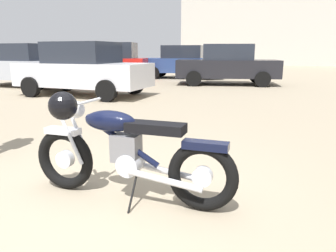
{
  "coord_description": "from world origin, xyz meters",
  "views": [
    {
      "loc": [
        1.27,
        -2.43,
        1.4
      ],
      "look_at": [
        0.3,
        1.08,
        0.55
      ],
      "focal_mm": 34.2,
      "sensor_mm": 36.0,
      "label": 1
    }
  ],
  "objects_px": {
    "dark_sedan_left": "(83,69)",
    "pale_sedan_back": "(25,65)",
    "silver_sedan_mid": "(183,62)",
    "white_estate_far": "(107,61)",
    "red_hatchback_near": "(227,65)",
    "vintage_motorcycle": "(122,150)"
  },
  "relations": [
    {
      "from": "vintage_motorcycle",
      "to": "white_estate_far",
      "type": "xyz_separation_m",
      "value": [
        -5.79,
        11.53,
        0.43
      ]
    },
    {
      "from": "dark_sedan_left",
      "to": "red_hatchback_near",
      "type": "distance_m",
      "value": 6.21
    },
    {
      "from": "silver_sedan_mid",
      "to": "dark_sedan_left",
      "type": "height_order",
      "value": "same"
    },
    {
      "from": "vintage_motorcycle",
      "to": "red_hatchback_near",
      "type": "bearing_deg",
      "value": -86.22
    },
    {
      "from": "pale_sedan_back",
      "to": "white_estate_far",
      "type": "bearing_deg",
      "value": -114.41
    },
    {
      "from": "vintage_motorcycle",
      "to": "red_hatchback_near",
      "type": "relative_size",
      "value": 0.47
    },
    {
      "from": "dark_sedan_left",
      "to": "pale_sedan_back",
      "type": "distance_m",
      "value": 4.03
    },
    {
      "from": "silver_sedan_mid",
      "to": "red_hatchback_near",
      "type": "bearing_deg",
      "value": 129.89
    },
    {
      "from": "silver_sedan_mid",
      "to": "white_estate_far",
      "type": "bearing_deg",
      "value": 32.41
    },
    {
      "from": "vintage_motorcycle",
      "to": "silver_sedan_mid",
      "type": "bearing_deg",
      "value": -75.95
    },
    {
      "from": "white_estate_far",
      "to": "red_hatchback_near",
      "type": "height_order",
      "value": "white_estate_far"
    },
    {
      "from": "white_estate_far",
      "to": "silver_sedan_mid",
      "type": "xyz_separation_m",
      "value": [
        3.18,
        2.31,
        -0.08
      ]
    },
    {
      "from": "red_hatchback_near",
      "to": "pale_sedan_back",
      "type": "height_order",
      "value": "same"
    },
    {
      "from": "vintage_motorcycle",
      "to": "white_estate_far",
      "type": "relative_size",
      "value": 0.5
    },
    {
      "from": "dark_sedan_left",
      "to": "red_hatchback_near",
      "type": "xyz_separation_m",
      "value": [
        4.06,
        4.7,
        0.0
      ]
    },
    {
      "from": "vintage_motorcycle",
      "to": "dark_sedan_left",
      "type": "bearing_deg",
      "value": -54.06
    },
    {
      "from": "silver_sedan_mid",
      "to": "pale_sedan_back",
      "type": "relative_size",
      "value": 0.98
    },
    {
      "from": "white_estate_far",
      "to": "pale_sedan_back",
      "type": "bearing_deg",
      "value": 49.13
    },
    {
      "from": "vintage_motorcycle",
      "to": "dark_sedan_left",
      "type": "distance_m",
      "value": 7.69
    },
    {
      "from": "white_estate_far",
      "to": "pale_sedan_back",
      "type": "height_order",
      "value": "white_estate_far"
    },
    {
      "from": "red_hatchback_near",
      "to": "silver_sedan_mid",
      "type": "bearing_deg",
      "value": -54.94
    },
    {
      "from": "dark_sedan_left",
      "to": "red_hatchback_near",
      "type": "bearing_deg",
      "value": 54.4
    }
  ]
}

